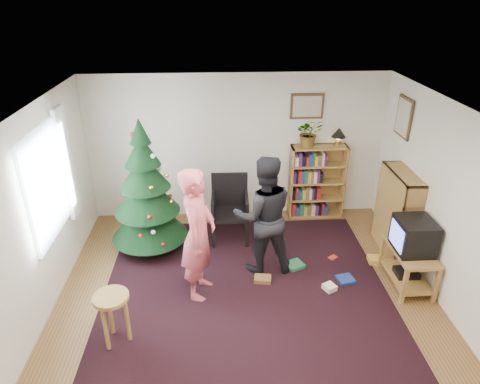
{
  "coord_description": "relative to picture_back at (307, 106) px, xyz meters",
  "views": [
    {
      "loc": [
        -0.34,
        -4.35,
        3.74
      ],
      "look_at": [
        -0.03,
        1.08,
        1.1
      ],
      "focal_mm": 32.0,
      "sensor_mm": 36.0,
      "label": 1
    }
  ],
  "objects": [
    {
      "name": "floor",
      "position": [
        -1.15,
        -2.48,
        -1.95
      ],
      "size": [
        5.0,
        5.0,
        0.0
      ],
      "primitive_type": "plane",
      "color": "brown",
      "rests_on": "ground"
    },
    {
      "name": "ceiling",
      "position": [
        -1.15,
        -2.48,
        0.55
      ],
      "size": [
        5.0,
        5.0,
        0.0
      ],
      "primitive_type": "plane",
      "rotation": [
        3.14,
        0.0,
        0.0
      ],
      "color": "white",
      "rests_on": "wall_back"
    },
    {
      "name": "wall_back",
      "position": [
        -1.15,
        0.02,
        -0.7
      ],
      "size": [
        5.0,
        0.02,
        2.5
      ],
      "primitive_type": "cube",
      "color": "silver",
      "rests_on": "floor"
    },
    {
      "name": "wall_left",
      "position": [
        -3.65,
        -2.48,
        -0.7
      ],
      "size": [
        0.02,
        5.0,
        2.5
      ],
      "primitive_type": "cube",
      "color": "silver",
      "rests_on": "floor"
    },
    {
      "name": "wall_right",
      "position": [
        1.35,
        -2.48,
        -0.7
      ],
      "size": [
        0.02,
        5.0,
        2.5
      ],
      "primitive_type": "cube",
      "color": "silver",
      "rests_on": "floor"
    },
    {
      "name": "rug",
      "position": [
        -1.15,
        -2.17,
        -1.94
      ],
      "size": [
        3.8,
        3.6,
        0.02
      ],
      "primitive_type": "cube",
      "color": "black",
      "rests_on": "floor"
    },
    {
      "name": "window_pane",
      "position": [
        -3.62,
        -1.88,
        -0.45
      ],
      "size": [
        0.04,
        1.2,
        1.4
      ],
      "primitive_type": "cube",
      "color": "silver",
      "rests_on": "wall_left"
    },
    {
      "name": "curtain",
      "position": [
        -3.58,
        -1.18,
        -0.45
      ],
      "size": [
        0.06,
        0.35,
        1.6
      ],
      "primitive_type": "cube",
      "color": "white",
      "rests_on": "wall_left"
    },
    {
      "name": "picture_back",
      "position": [
        0.0,
        0.0,
        0.0
      ],
      "size": [
        0.55,
        0.03,
        0.42
      ],
      "color": "#4C3319",
      "rests_on": "wall_back"
    },
    {
      "name": "picture_right",
      "position": [
        1.33,
        -0.73,
        0.0
      ],
      "size": [
        0.03,
        0.5,
        0.6
      ],
      "color": "#4C3319",
      "rests_on": "wall_right"
    },
    {
      "name": "christmas_tree",
      "position": [
        -2.56,
        -1.06,
        -1.07
      ],
      "size": [
        1.16,
        1.16,
        2.1
      ],
      "rotation": [
        0.0,
        0.0,
        -0.29
      ],
      "color": "#3F2816",
      "rests_on": "rug"
    },
    {
      "name": "bookshelf_back",
      "position": [
        0.24,
        -0.14,
        -1.29
      ],
      "size": [
        0.95,
        0.3,
        1.3
      ],
      "color": "#A17239",
      "rests_on": "floor"
    },
    {
      "name": "bookshelf_right",
      "position": [
        1.19,
        -1.32,
        -1.29
      ],
      "size": [
        0.3,
        0.95,
        1.3
      ],
      "rotation": [
        0.0,
        0.0,
        1.57
      ],
      "color": "#A17239",
      "rests_on": "floor"
    },
    {
      "name": "tv_stand",
      "position": [
        1.07,
        -2.16,
        -1.63
      ],
      "size": [
        0.48,
        0.86,
        0.55
      ],
      "color": "#A17239",
      "rests_on": "floor"
    },
    {
      "name": "crt_tv",
      "position": [
        1.07,
        -2.16,
        -1.18
      ],
      "size": [
        0.47,
        0.51,
        0.44
      ],
      "color": "black",
      "rests_on": "tv_stand"
    },
    {
      "name": "armchair",
      "position": [
        -1.31,
        -0.76,
        -1.38
      ],
      "size": [
        0.59,
        0.59,
        1.06
      ],
      "rotation": [
        0.0,
        0.0,
        -0.02
      ],
      "color": "black",
      "rests_on": "rug"
    },
    {
      "name": "stool",
      "position": [
        -2.7,
        -3.03,
        -1.44
      ],
      "size": [
        0.4,
        0.4,
        0.67
      ],
      "color": "#A17239",
      "rests_on": "floor"
    },
    {
      "name": "person_standing",
      "position": [
        -1.75,
        -2.19,
        -1.05
      ],
      "size": [
        0.57,
        0.74,
        1.8
      ],
      "primitive_type": "imported",
      "rotation": [
        0.0,
        0.0,
        1.35
      ],
      "color": "#C44E57",
      "rests_on": "rug"
    },
    {
      "name": "person_by_chair",
      "position": [
        -0.87,
        -1.71,
        -1.07
      ],
      "size": [
        0.9,
        0.73,
        1.75
      ],
      "primitive_type": "imported",
      "rotation": [
        0.0,
        0.0,
        3.22
      ],
      "color": "black",
      "rests_on": "rug"
    },
    {
      "name": "potted_plant",
      "position": [
        0.04,
        -0.14,
        -0.41
      ],
      "size": [
        0.46,
        0.4,
        0.48
      ],
      "primitive_type": "imported",
      "rotation": [
        0.0,
        0.0,
        0.08
      ],
      "color": "gray",
      "rests_on": "bookshelf_back"
    },
    {
      "name": "table_lamp",
      "position": [
        0.54,
        -0.14,
        -0.44
      ],
      "size": [
        0.24,
        0.24,
        0.32
      ],
      "color": "#A57F33",
      "rests_on": "bookshelf_back"
    },
    {
      "name": "floor_clutter",
      "position": [
        -0.0,
        -1.89,
        -1.91
      ],
      "size": [
        1.94,
        0.93,
        0.08
      ],
      "color": "#A51E19",
      "rests_on": "rug"
    }
  ]
}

